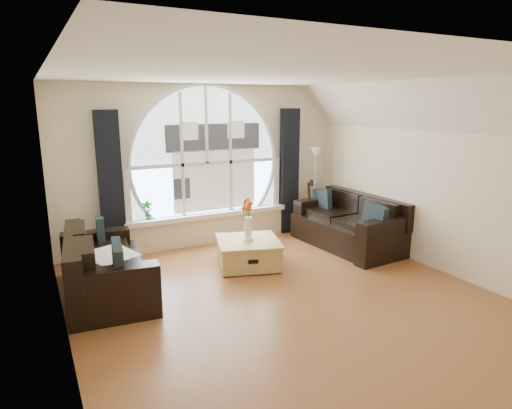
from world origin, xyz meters
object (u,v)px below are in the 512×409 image
guitar (307,207)px  potted_plant (147,210)px  floor_lamp (315,191)px  coffee_chest (248,252)px  vase_flowers (248,215)px  sofa_left (106,265)px  sofa_right (348,224)px

guitar → potted_plant: (-2.84, 0.37, 0.18)m
floor_lamp → potted_plant: 3.06m
coffee_chest → vase_flowers: bearing=87.8°
vase_flowers → sofa_left: bearing=-177.5°
sofa_left → guitar: guitar is taller
coffee_chest → potted_plant: potted_plant is taller
floor_lamp → potted_plant: floor_lamp is taller
floor_lamp → potted_plant: bearing=174.5°
sofa_right → guitar: guitar is taller
sofa_left → vase_flowers: size_ratio=2.62×
coffee_chest → sofa_right: bearing=18.6°
vase_flowers → guitar: vase_flowers is taller
sofa_left → vase_flowers: vase_flowers is taller
vase_flowers → potted_plant: size_ratio=2.22×
coffee_chest → potted_plant: (-1.17, 1.29, 0.49)m
vase_flowers → guitar: size_ratio=0.66×
coffee_chest → floor_lamp: floor_lamp is taller
sofa_right → potted_plant: potted_plant is taller
sofa_left → sofa_right: bearing=7.7°
sofa_right → vase_flowers: vase_flowers is taller
coffee_chest → vase_flowers: vase_flowers is taller
floor_lamp → guitar: size_ratio=1.51×
sofa_right → coffee_chest: 1.92m
sofa_left → potted_plant: 1.66m
sofa_left → floor_lamp: bearing=21.2°
sofa_left → guitar: (3.73, 1.00, 0.13)m
sofa_left → vase_flowers: 2.10m
guitar → sofa_right: bearing=-63.2°
sofa_left → potted_plant: bearing=63.0°
sofa_right → floor_lamp: 1.03m
sofa_left → guitar: 3.86m
vase_flowers → potted_plant: bearing=132.4°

